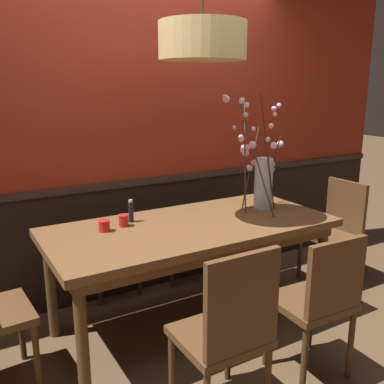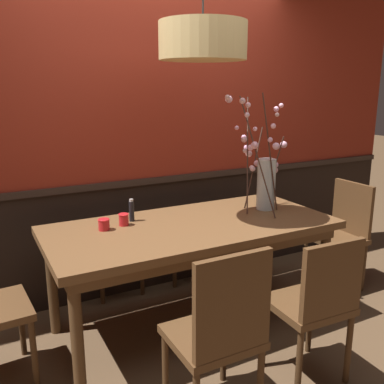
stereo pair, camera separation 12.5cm
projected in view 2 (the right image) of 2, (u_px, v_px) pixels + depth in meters
ground_plane at (192, 324)px, 3.13m from camera, size 24.00×24.00×0.00m
back_wall at (148, 137)px, 3.48m from camera, size 5.30×0.14×2.63m
dining_table at (192, 235)px, 2.96m from camera, size 1.99×0.92×0.78m
chair_near_side_right at (316, 301)px, 2.41m from camera, size 0.44×0.41×0.91m
chair_near_side_left at (220, 329)px, 2.11m from camera, size 0.43×0.41×0.96m
chair_far_side_right at (180, 219)px, 3.89m from camera, size 0.42×0.44×0.92m
chair_head_east_end at (342, 229)px, 3.65m from camera, size 0.38×0.43×0.91m
chair_far_side_left at (111, 233)px, 3.62m from camera, size 0.41×0.44×0.87m
vase_with_blossoms at (264, 178)px, 3.24m from camera, size 0.52×0.47×0.88m
candle_holder_nearer_center at (104, 224)px, 2.80m from camera, size 0.08×0.08×0.08m
candle_holder_nearer_edge at (124, 219)px, 2.90m from camera, size 0.07×0.07×0.08m
condiment_bottle at (132, 211)px, 2.98m from camera, size 0.04×0.04×0.16m
pendant_lamp at (203, 41)px, 2.70m from camera, size 0.56×0.56×0.76m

